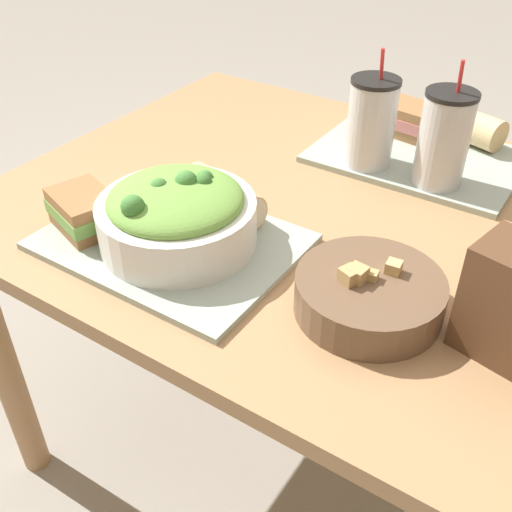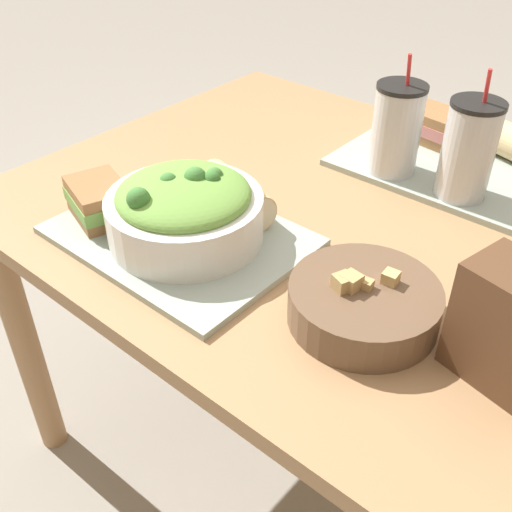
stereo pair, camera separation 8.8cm
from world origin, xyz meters
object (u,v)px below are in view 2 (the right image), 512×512
Objects in this scene: drink_cup_dark at (396,132)px; soup_bowl at (364,302)px; sandwich_near at (99,200)px; baguette_far at (511,141)px; baguette_near at (235,196)px; drink_cup_red at (468,153)px; salad_bowl at (185,209)px; sandwich_far at (437,126)px.

soup_bowl is at bearing -64.84° from drink_cup_dark.
baguette_far reaches higher than sandwich_near.
baguette_far is at bearing 93.20° from soup_bowl.
drink_cup_red reaches higher than baguette_near.
salad_bowl is 1.96× the size of baguette_far.
drink_cup_dark is 0.98× the size of drink_cup_red.
drink_cup_red is (0.14, -0.00, 0.00)m from drink_cup_dark.
drink_cup_dark is at bearing -82.72° from sandwich_far.
baguette_near is 1.35× the size of baguette_far.
soup_bowl is at bearing 27.58° from sandwich_near.
drink_cup_dark is at bearing 161.11° from baguette_far.
soup_bowl is 0.59m from sandwich_far.
drink_cup_red is at bearing 56.47° from salad_bowl.
salad_bowl is 1.20× the size of soup_bowl.
baguette_near is (-0.31, 0.08, 0.01)m from soup_bowl.
sandwich_far is at bearing 1.45° from baguette_near.
baguette_far is (0.44, 0.67, 0.00)m from sandwich_near.
drink_cup_red is (0.43, 0.47, 0.05)m from sandwich_near.
salad_bowl is at bearing -169.11° from baguette_near.
drink_cup_red is (0.27, 0.31, 0.05)m from baguette_near.
drink_cup_red reaches higher than soup_bowl.
drink_cup_red reaches higher than drink_cup_dark.
salad_bowl reaches higher than sandwich_near.
salad_bowl is 1.10× the size of drink_cup_dark.
drink_cup_dark is (-0.18, 0.39, 0.06)m from soup_bowl.
drink_cup_red is at bearing -164.93° from baguette_far.
salad_bowl is 0.17m from sandwich_near.
salad_bowl is 0.50m from drink_cup_red.
baguette_far is (-0.03, 0.59, 0.01)m from soup_bowl.
soup_bowl is 0.40m from drink_cup_red.
drink_cup_red is (-0.01, -0.20, 0.05)m from baguette_far.
salad_bowl is 1.82× the size of sandwich_near.
sandwich_near is 0.71m from sandwich_far.
drink_cup_dark is at bearing 72.01° from salad_bowl.
sandwich_near is at bearing -106.12° from sandwich_far.
baguette_far is at bearing 87.49° from drink_cup_red.
sandwich_near and sandwich_far have the same top height.
drink_cup_dark is (0.29, 0.47, 0.05)m from sandwich_near.
salad_bowl is 1.08× the size of drink_cup_red.
baguette_far is at bearing 18.50° from sandwich_far.
drink_cup_dark reaches higher than sandwich_far.
soup_bowl and baguette_near have the same top height.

